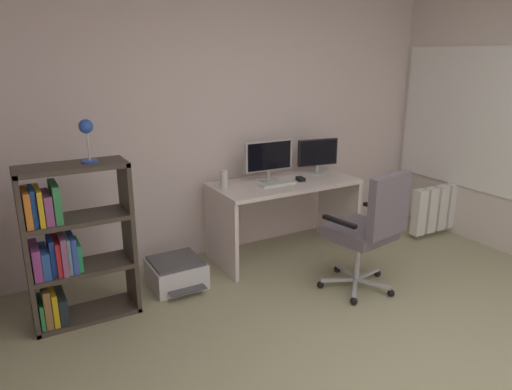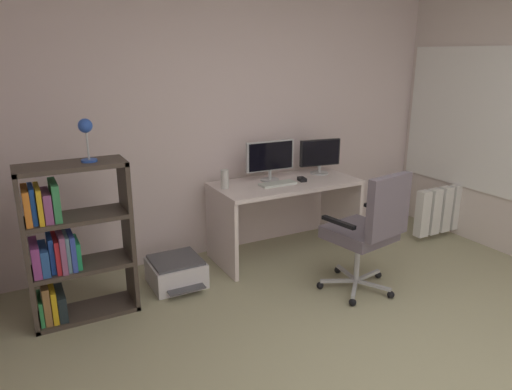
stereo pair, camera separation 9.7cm
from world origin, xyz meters
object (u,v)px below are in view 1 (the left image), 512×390
at_px(desk, 284,202).
at_px(desk_lamp, 87,133).
at_px(keyboard, 277,184).
at_px(office_chair, 369,226).
at_px(monitor_main, 269,158).
at_px(computer_mouse, 301,179).
at_px(printer, 176,272).
at_px(bookshelf, 67,248).
at_px(desktop_speaker, 224,179).
at_px(radiator, 445,207).
at_px(monitor_secondary, 318,154).

xyz_separation_m(desk, desk_lamp, (-1.77, -0.24, 0.83)).
height_order(keyboard, office_chair, office_chair).
distance_m(monitor_main, keyboard, 0.27).
bearing_deg(computer_mouse, printer, -168.24).
xyz_separation_m(desk, bookshelf, (-1.98, -0.24, 0.03)).
relative_size(desktop_speaker, radiator, 0.18).
bearing_deg(computer_mouse, monitor_secondary, 36.76).
bearing_deg(office_chair, radiator, 19.50).
distance_m(desk, office_chair, 1.00).
relative_size(bookshelf, printer, 2.29).
bearing_deg(office_chair, monitor_main, 104.54).
relative_size(keyboard, desk_lamp, 1.13).
bearing_deg(radiator, monitor_secondary, 159.66).
bearing_deg(radiator, keyboard, 170.25).
bearing_deg(desk_lamp, desk, 7.79).
height_order(monitor_main, monitor_secondary, monitor_main).
xyz_separation_m(monitor_secondary, computer_mouse, (-0.31, -0.16, -0.18)).
relative_size(monitor_main, desk_lamp, 1.62).
bearing_deg(desk, bookshelf, -173.06).
xyz_separation_m(keyboard, bookshelf, (-1.86, -0.18, -0.18)).
xyz_separation_m(desk, desktop_speaker, (-0.60, 0.06, 0.28)).
bearing_deg(desk, radiator, -12.34).
height_order(desktop_speaker, bookshelf, bookshelf).
height_order(desk, desktop_speaker, desktop_speaker).
relative_size(keyboard, radiator, 0.37).
bearing_deg(office_chair, desk, 99.97).
height_order(monitor_secondary, desktop_speaker, monitor_secondary).
xyz_separation_m(keyboard, desk_lamp, (-1.65, -0.18, 0.62)).
distance_m(keyboard, printer, 1.20).
bearing_deg(bookshelf, desk_lamp, -0.23).
bearing_deg(monitor_main, desk, -44.05).
relative_size(printer, radiator, 0.55).
distance_m(bookshelf, desk_lamp, 0.83).
bearing_deg(bookshelf, computer_mouse, 4.99).
xyz_separation_m(monitor_main, keyboard, (-0.01, -0.17, -0.21)).
distance_m(computer_mouse, printer, 1.44).
relative_size(computer_mouse, desk_lamp, 0.33).
relative_size(desk_lamp, radiator, 0.33).
bearing_deg(printer, office_chair, -33.67).
distance_m(monitor_main, printer, 1.35).
bearing_deg(keyboard, monitor_secondary, 16.04).
bearing_deg(monitor_main, office_chair, -75.46).
bearing_deg(monitor_secondary, desk_lamp, -171.12).
bearing_deg(desk, office_chair, -80.03).
bearing_deg(computer_mouse, office_chair, -78.92).
distance_m(monitor_secondary, computer_mouse, 0.40).
bearing_deg(monitor_main, radiator, -14.64).
distance_m(monitor_main, desktop_speaker, 0.51).
bearing_deg(desk, desk_lamp, -172.21).
bearing_deg(printer, desktop_speaker, 16.98).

